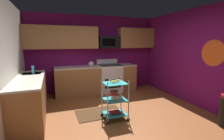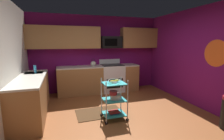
{
  "view_description": "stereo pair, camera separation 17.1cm",
  "coord_description": "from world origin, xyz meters",
  "px_view_note": "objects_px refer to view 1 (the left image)",
  "views": [
    {
      "loc": [
        -1.38,
        -3.18,
        1.7
      ],
      "look_at": [
        -0.07,
        0.41,
        1.05
      ],
      "focal_mm": 26.23,
      "sensor_mm": 36.0,
      "label": 1
    },
    {
      "loc": [
        -1.22,
        -3.24,
        1.7
      ],
      "look_at": [
        -0.07,
        0.41,
        1.05
      ],
      "focal_mm": 26.23,
      "sensor_mm": 36.0,
      "label": 2
    }
  ],
  "objects_px": {
    "oven_range": "(110,78)",
    "rolling_cart": "(115,99)",
    "book_stack": "(115,112)",
    "kettle": "(91,64)",
    "microwave": "(109,42)",
    "fruit_bowl": "(115,81)",
    "dish_soap_bottle": "(33,70)",
    "mixing_bowl_large": "(116,96)",
    "mixing_bowl_small": "(114,93)"
  },
  "relations": [
    {
      "from": "rolling_cart",
      "to": "kettle",
      "type": "relative_size",
      "value": 3.47
    },
    {
      "from": "oven_range",
      "to": "mixing_bowl_large",
      "type": "bearing_deg",
      "value": -105.4
    },
    {
      "from": "rolling_cart",
      "to": "kettle",
      "type": "xyz_separation_m",
      "value": [
        -0.05,
        2.06,
        0.54
      ]
    },
    {
      "from": "oven_range",
      "to": "kettle",
      "type": "relative_size",
      "value": 4.17
    },
    {
      "from": "microwave",
      "to": "fruit_bowl",
      "type": "relative_size",
      "value": 2.57
    },
    {
      "from": "oven_range",
      "to": "mixing_bowl_small",
      "type": "bearing_deg",
      "value": -106.74
    },
    {
      "from": "microwave",
      "to": "rolling_cart",
      "type": "relative_size",
      "value": 0.77
    },
    {
      "from": "oven_range",
      "to": "microwave",
      "type": "bearing_deg",
      "value": 90.26
    },
    {
      "from": "oven_range",
      "to": "fruit_bowl",
      "type": "xyz_separation_m",
      "value": [
        -0.6,
        -2.07,
        0.4
      ]
    },
    {
      "from": "dish_soap_bottle",
      "to": "fruit_bowl",
      "type": "bearing_deg",
      "value": -35.71
    },
    {
      "from": "microwave",
      "to": "dish_soap_bottle",
      "type": "relative_size",
      "value": 3.5
    },
    {
      "from": "oven_range",
      "to": "mixing_bowl_large",
      "type": "xyz_separation_m",
      "value": [
        -0.57,
        -2.07,
        0.04
      ]
    },
    {
      "from": "microwave",
      "to": "kettle",
      "type": "distance_m",
      "value": 0.97
    },
    {
      "from": "oven_range",
      "to": "mixing_bowl_large",
      "type": "height_order",
      "value": "oven_range"
    },
    {
      "from": "mixing_bowl_small",
      "to": "dish_soap_bottle",
      "type": "distance_m",
      "value": 2.15
    },
    {
      "from": "oven_range",
      "to": "dish_soap_bottle",
      "type": "distance_m",
      "value": 2.53
    },
    {
      "from": "oven_range",
      "to": "book_stack",
      "type": "distance_m",
      "value": 2.18
    },
    {
      "from": "rolling_cart",
      "to": "fruit_bowl",
      "type": "xyz_separation_m",
      "value": [
        0.0,
        0.0,
        0.42
      ]
    },
    {
      "from": "mixing_bowl_large",
      "to": "fruit_bowl",
      "type": "bearing_deg",
      "value": 180.0
    },
    {
      "from": "book_stack",
      "to": "kettle",
      "type": "xyz_separation_m",
      "value": [
        -0.05,
        2.06,
        0.84
      ]
    },
    {
      "from": "mixing_bowl_large",
      "to": "mixing_bowl_small",
      "type": "bearing_deg",
      "value": -158.12
    },
    {
      "from": "book_stack",
      "to": "microwave",
      "type": "bearing_deg",
      "value": 74.46
    },
    {
      "from": "fruit_bowl",
      "to": "mixing_bowl_small",
      "type": "xyz_separation_m",
      "value": [
        -0.02,
        -0.02,
        -0.26
      ]
    },
    {
      "from": "dish_soap_bottle",
      "to": "book_stack",
      "type": "bearing_deg",
      "value": -35.71
    },
    {
      "from": "mixing_bowl_small",
      "to": "book_stack",
      "type": "height_order",
      "value": "mixing_bowl_small"
    },
    {
      "from": "microwave",
      "to": "fruit_bowl",
      "type": "bearing_deg",
      "value": -105.54
    },
    {
      "from": "mixing_bowl_small",
      "to": "dish_soap_bottle",
      "type": "bearing_deg",
      "value": 143.37
    },
    {
      "from": "rolling_cart",
      "to": "dish_soap_bottle",
      "type": "distance_m",
      "value": 2.19
    },
    {
      "from": "dish_soap_bottle",
      "to": "rolling_cart",
      "type": "bearing_deg",
      "value": -35.71
    },
    {
      "from": "kettle",
      "to": "dish_soap_bottle",
      "type": "relative_size",
      "value": 1.32
    },
    {
      "from": "microwave",
      "to": "mixing_bowl_large",
      "type": "bearing_deg",
      "value": -104.68
    },
    {
      "from": "microwave",
      "to": "rolling_cart",
      "type": "bearing_deg",
      "value": -105.54
    },
    {
      "from": "mixing_bowl_large",
      "to": "kettle",
      "type": "height_order",
      "value": "kettle"
    },
    {
      "from": "microwave",
      "to": "book_stack",
      "type": "distance_m",
      "value": 2.73
    },
    {
      "from": "oven_range",
      "to": "mixing_bowl_small",
      "type": "xyz_separation_m",
      "value": [
        -0.63,
        -2.09,
        0.14
      ]
    },
    {
      "from": "rolling_cart",
      "to": "dish_soap_bottle",
      "type": "xyz_separation_m",
      "value": [
        -1.72,
        1.23,
        0.57
      ]
    },
    {
      "from": "oven_range",
      "to": "mixing_bowl_small",
      "type": "distance_m",
      "value": 2.19
    },
    {
      "from": "oven_range",
      "to": "fruit_bowl",
      "type": "distance_m",
      "value": 2.19
    },
    {
      "from": "book_stack",
      "to": "rolling_cart",
      "type": "bearing_deg",
      "value": 0.0
    },
    {
      "from": "microwave",
      "to": "oven_range",
      "type": "bearing_deg",
      "value": -89.74
    },
    {
      "from": "mixing_bowl_small",
      "to": "book_stack",
      "type": "xyz_separation_m",
      "value": [
        0.02,
        0.02,
        -0.46
      ]
    },
    {
      "from": "oven_range",
      "to": "mixing_bowl_small",
      "type": "relative_size",
      "value": 6.04
    },
    {
      "from": "microwave",
      "to": "mixing_bowl_small",
      "type": "height_order",
      "value": "microwave"
    },
    {
      "from": "rolling_cart",
      "to": "book_stack",
      "type": "distance_m",
      "value": 0.3
    },
    {
      "from": "oven_range",
      "to": "book_stack",
      "type": "relative_size",
      "value": 4.36
    },
    {
      "from": "rolling_cart",
      "to": "mixing_bowl_small",
      "type": "relative_size",
      "value": 5.03
    },
    {
      "from": "kettle",
      "to": "microwave",
      "type": "bearing_deg",
      "value": 9.41
    },
    {
      "from": "kettle",
      "to": "dish_soap_bottle",
      "type": "height_order",
      "value": "kettle"
    },
    {
      "from": "oven_range",
      "to": "rolling_cart",
      "type": "relative_size",
      "value": 1.2
    },
    {
      "from": "rolling_cart",
      "to": "fruit_bowl",
      "type": "distance_m",
      "value": 0.42
    }
  ]
}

